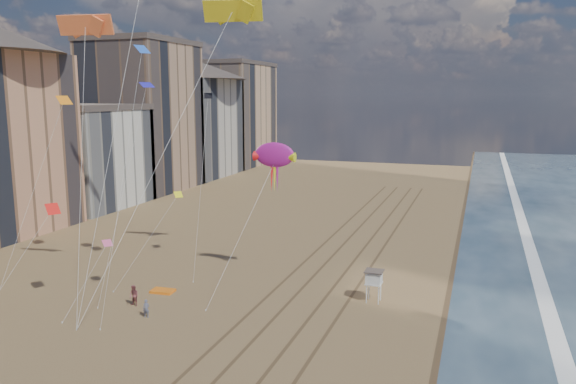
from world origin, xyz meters
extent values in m
plane|color=#42301E|center=(19.00, 40.00, 0.00)|extent=(260.00, 260.00, 0.00)
plane|color=white|center=(23.20, 40.00, 0.00)|extent=(260.00, 260.00, 0.00)
cube|color=brown|center=(-1.20, 30.00, 0.01)|extent=(0.28, 120.00, 0.01)
cube|color=brown|center=(1.20, 30.00, 0.01)|extent=(0.28, 120.00, 0.01)
cube|color=brown|center=(4.00, 30.00, 0.01)|extent=(0.28, 120.00, 0.01)
cube|color=brown|center=(6.20, 30.00, 0.01)|extent=(0.28, 120.00, 0.01)
cube|color=silver|center=(-45.00, 54.00, 8.00)|extent=(14.00, 18.00, 16.00)
cube|color=#473D38|center=(-45.00, 54.00, 16.50)|extent=(14.28, 18.36, 1.00)
cube|color=tan|center=(-46.00, 72.00, 14.00)|extent=(16.00, 20.00, 28.00)
cube|color=#473D38|center=(-46.00, 72.00, 28.50)|extent=(16.32, 20.40, 1.00)
cube|color=#BCB2A3|center=(-45.50, 92.00, 11.00)|extent=(15.00, 22.00, 22.00)
cone|color=#473D38|center=(-45.50, 92.00, 24.20)|extent=(34.22, 34.22, 4.40)
cube|color=tan|center=(-46.00, 114.00, 13.00)|extent=(16.00, 24.00, 26.00)
cube|color=#473D38|center=(-46.00, 114.00, 26.50)|extent=(16.32, 24.48, 1.00)
cylinder|color=silver|center=(7.84, 24.62, 0.81)|extent=(0.11, 0.11, 1.62)
cylinder|color=silver|center=(8.93, 24.62, 0.81)|extent=(0.11, 0.11, 1.62)
cylinder|color=silver|center=(7.84, 25.70, 0.81)|extent=(0.11, 0.11, 1.62)
cylinder|color=silver|center=(8.93, 25.70, 0.81)|extent=(0.11, 0.11, 1.62)
cube|color=silver|center=(8.39, 25.16, 1.76)|extent=(1.44, 1.44, 0.11)
cube|color=silver|center=(8.39, 25.16, 2.30)|extent=(1.35, 1.35, 0.99)
cube|color=#473D38|center=(8.39, 25.16, 2.89)|extent=(1.62, 1.62, 0.09)
cube|color=orange|center=(-11.03, 21.05, 0.12)|extent=(2.24, 1.52, 0.24)
ellipsoid|color=#A71987|center=(-1.92, 27.21, 12.84)|extent=(4.26, 0.80, 2.53)
cone|color=red|center=(-3.44, 27.21, 12.65)|extent=(1.14, 0.95, 0.95)
cone|color=#FEFC1A|center=(-0.40, 27.21, 12.65)|extent=(1.14, 0.95, 0.95)
cylinder|color=silver|center=(-3.46, 22.69, 5.94)|extent=(0.03, 0.03, 15.25)
imported|color=slate|center=(-9.06, 15.28, 0.78)|extent=(0.62, 0.46, 1.56)
imported|color=brown|center=(-11.55, 17.17, 0.95)|extent=(1.08, 0.93, 1.90)
cube|color=yellow|center=(-6.01, 27.11, 26.34)|extent=(5.74, 1.87, 1.95)
cube|color=#FF7038|center=(-14.77, 16.87, 24.26)|extent=(4.80, 1.60, 1.64)
plane|color=#FFF71A|center=(-14.96, 31.27, 7.51)|extent=(1.48, 1.47, 0.56)
plane|color=orange|center=(-22.55, 22.83, 18.02)|extent=(1.94, 2.04, 0.86)
plane|color=#F25E92|center=(-16.21, 20.00, 4.65)|extent=(1.48, 1.49, 0.45)
plane|color=black|center=(-10.57, 30.57, 18.44)|extent=(1.39, 1.32, 0.58)
plane|color=red|center=(-17.25, 14.36, 8.99)|extent=(1.68, 1.75, 0.80)
plane|color=#2A26CB|center=(-12.42, 21.95, 19.44)|extent=(1.92, 1.93, 0.49)
plane|color=blue|center=(-12.33, 21.33, 22.57)|extent=(1.66, 1.77, 0.78)
camera|label=1|loc=(16.88, -23.20, 18.57)|focal=35.00mm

